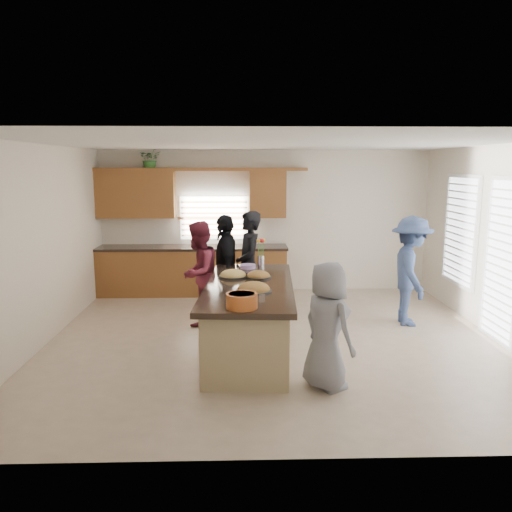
{
  "coord_description": "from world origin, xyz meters",
  "views": [
    {
      "loc": [
        -0.46,
        -6.92,
        2.51
      ],
      "look_at": [
        -0.24,
        0.51,
        1.15
      ],
      "focal_mm": 35.0,
      "sensor_mm": 36.0,
      "label": 1
    }
  ],
  "objects_px": {
    "island": "(249,320)",
    "salad_bowl": "(242,300)",
    "woman_left_mid": "(199,273)",
    "woman_left_back": "(249,266)",
    "woman_right_front": "(327,326)",
    "woman_left_front": "(226,267)",
    "woman_right_back": "(411,271)"
  },
  "relations": [
    {
      "from": "island",
      "to": "salad_bowl",
      "type": "xyz_separation_m",
      "value": [
        -0.1,
        -1.13,
        0.59
      ]
    },
    {
      "from": "woman_left_mid",
      "to": "woman_left_back",
      "type": "bearing_deg",
      "value": 123.9
    },
    {
      "from": "island",
      "to": "woman_right_front",
      "type": "distance_m",
      "value": 1.45
    },
    {
      "from": "salad_bowl",
      "to": "woman_left_front",
      "type": "xyz_separation_m",
      "value": [
        -0.26,
        2.66,
        -0.18
      ]
    },
    {
      "from": "island",
      "to": "salad_bowl",
      "type": "relative_size",
      "value": 7.89
    },
    {
      "from": "island",
      "to": "woman_right_front",
      "type": "bearing_deg",
      "value": -49.41
    },
    {
      "from": "woman_right_back",
      "to": "woman_right_front",
      "type": "xyz_separation_m",
      "value": [
        -1.71,
        -2.28,
        -0.13
      ]
    },
    {
      "from": "island",
      "to": "woman_left_back",
      "type": "xyz_separation_m",
      "value": [
        0.02,
        1.45,
        0.44
      ]
    },
    {
      "from": "island",
      "to": "woman_left_mid",
      "type": "bearing_deg",
      "value": 125.26
    },
    {
      "from": "salad_bowl",
      "to": "woman_left_front",
      "type": "distance_m",
      "value": 2.67
    },
    {
      "from": "island",
      "to": "woman_left_front",
      "type": "bearing_deg",
      "value": 106.76
    },
    {
      "from": "woman_right_front",
      "to": "woman_left_front",
      "type": "bearing_deg",
      "value": -7.59
    },
    {
      "from": "woman_left_front",
      "to": "woman_right_back",
      "type": "relative_size",
      "value": 1.0
    },
    {
      "from": "woman_left_front",
      "to": "salad_bowl",
      "type": "bearing_deg",
      "value": -0.35
    },
    {
      "from": "woman_left_mid",
      "to": "woman_right_front",
      "type": "bearing_deg",
      "value": 54.81
    },
    {
      "from": "woman_left_back",
      "to": "woman_right_front",
      "type": "height_order",
      "value": "woman_left_back"
    },
    {
      "from": "island",
      "to": "woman_left_front",
      "type": "distance_m",
      "value": 1.62
    },
    {
      "from": "salad_bowl",
      "to": "woman_right_front",
      "type": "distance_m",
      "value": 1.0
    },
    {
      "from": "woman_left_mid",
      "to": "woman_left_front",
      "type": "bearing_deg",
      "value": 143.39
    },
    {
      "from": "woman_right_back",
      "to": "woman_left_mid",
      "type": "bearing_deg",
      "value": 94.42
    },
    {
      "from": "woman_left_mid",
      "to": "woman_right_front",
      "type": "relative_size",
      "value": 1.13
    },
    {
      "from": "woman_left_front",
      "to": "woman_right_front",
      "type": "bearing_deg",
      "value": 18.63
    },
    {
      "from": "woman_left_mid",
      "to": "woman_left_front",
      "type": "xyz_separation_m",
      "value": [
        0.42,
        0.27,
        0.04
      ]
    },
    {
      "from": "woman_right_front",
      "to": "island",
      "type": "bearing_deg",
      "value": 4.93
    },
    {
      "from": "salad_bowl",
      "to": "woman_left_mid",
      "type": "height_order",
      "value": "woman_left_mid"
    },
    {
      "from": "woman_left_mid",
      "to": "woman_left_front",
      "type": "height_order",
      "value": "woman_left_front"
    },
    {
      "from": "woman_left_mid",
      "to": "island",
      "type": "bearing_deg",
      "value": 52.2
    },
    {
      "from": "salad_bowl",
      "to": "woman_left_back",
      "type": "bearing_deg",
      "value": 87.4
    },
    {
      "from": "salad_bowl",
      "to": "woman_left_mid",
      "type": "relative_size",
      "value": 0.21
    },
    {
      "from": "woman_left_mid",
      "to": "woman_right_back",
      "type": "relative_size",
      "value": 0.95
    },
    {
      "from": "woman_left_mid",
      "to": "woman_right_front",
      "type": "xyz_separation_m",
      "value": [
        1.64,
        -2.39,
        -0.09
      ]
    },
    {
      "from": "island",
      "to": "woman_right_back",
      "type": "height_order",
      "value": "woman_right_back"
    }
  ]
}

